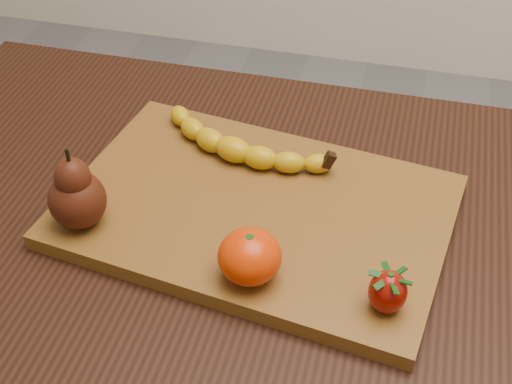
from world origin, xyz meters
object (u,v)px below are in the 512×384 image
(cutting_board, at_px, (256,211))
(table, at_px, (238,288))
(pear, at_px, (75,187))
(mandarin, at_px, (250,256))

(cutting_board, bearing_deg, table, -108.77)
(cutting_board, height_order, pear, pear)
(table, relative_size, pear, 9.71)
(table, xyz_separation_m, cutting_board, (0.02, 0.03, 0.11))
(table, bearing_deg, mandarin, -64.68)
(table, distance_m, cutting_board, 0.11)
(cutting_board, distance_m, pear, 0.21)
(pear, xyz_separation_m, mandarin, (0.21, -0.03, -0.02))
(cutting_board, xyz_separation_m, mandarin, (0.02, -0.11, 0.04))
(cutting_board, relative_size, mandarin, 6.64)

